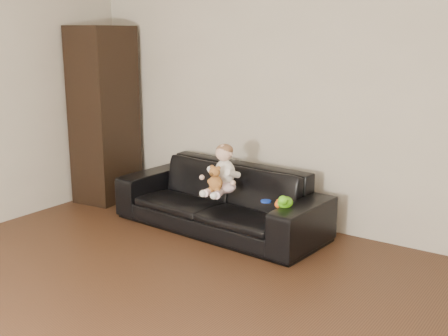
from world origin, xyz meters
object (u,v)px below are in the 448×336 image
Objects in this scene: sofa at (220,198)px; baby at (223,172)px; toy_blue_disc at (266,201)px; toy_rattle at (279,204)px; toy_green at (285,203)px; cabinet at (105,115)px; teddy_bear at (215,179)px.

sofa is 0.32m from baby.
baby is 0.47m from toy_blue_disc.
baby is 6.46× the size of toy_rattle.
toy_green reaches higher than toy_rattle.
sofa is 13.72× the size of toy_green.
cabinet is (-1.51, 0.10, 0.60)m from sofa.
toy_green reaches higher than toy_blue_disc.
toy_blue_disc is at bearing 162.51° from toy_green.
teddy_bear is 1.56× the size of toy_green.
toy_green is (0.75, -0.18, 0.14)m from sofa.
teddy_bear reaches higher than toy_rattle.
cabinet is at bearing 174.04° from toy_blue_disc.
sofa is 4.53× the size of baby.
sofa is at bearing 168.09° from toy_blue_disc.
toy_blue_disc is (0.42, 0.12, -0.15)m from teddy_bear.
sofa is 0.78m from toy_green.
toy_green is 0.05m from toy_rattle.
toy_green is (2.26, -0.28, -0.47)m from cabinet.
cabinet is 2.32m from toy_green.
cabinet reaches higher than toy_rattle.
teddy_bear is at bearing -97.47° from baby.
cabinet is at bearing 160.93° from baby.
teddy_bear is 0.46m from toy_blue_disc.
baby reaches higher than toy_green.
cabinet is at bearing 143.37° from teddy_bear.
cabinet is at bearing 172.92° from toy_green.
sofa reaches higher than toy_rattle.
toy_blue_disc is (2.05, -0.21, -0.51)m from cabinet.
sofa is 0.56m from toy_blue_disc.
toy_green is (0.63, 0.05, -0.11)m from teddy_bear.
toy_rattle is (-0.04, -0.02, -0.02)m from toy_green.
baby is at bearing 69.38° from teddy_bear.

